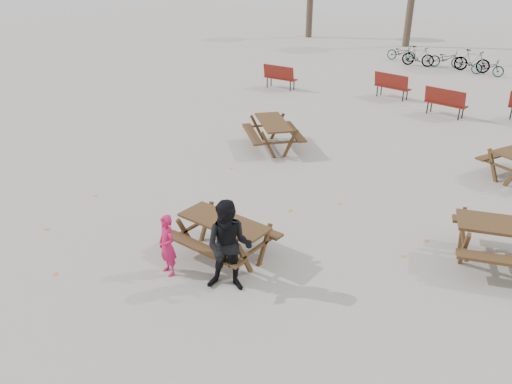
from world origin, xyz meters
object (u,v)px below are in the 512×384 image
Objects in this scene: adult at (229,247)px; picnic_table_east at (512,246)px; child at (167,245)px; food_tray at (223,222)px; main_picnic_table at (224,229)px; picnic_table_north at (273,135)px; soda_bottle at (221,220)px.

adult is 5.29m from picnic_table_east.
adult is 0.83× the size of picnic_table_east.
food_tray is at bearing 78.22° from child.
picnic_table_north is at bearing 117.30° from main_picnic_table.
picnic_table_east is (4.43, 3.10, -0.35)m from food_tray.
adult is at bearing 29.39° from child.
adult is (1.18, 0.35, 0.25)m from child.
child is 6.94m from picnic_table_north.
child reaches higher than picnic_table_north.
food_tray is 0.09× the size of picnic_table_north.
picnic_table_east reaches higher than main_picnic_table.
soda_bottle is 5.44m from picnic_table_east.
picnic_table_north is (-2.39, 6.51, -0.18)m from child.
child is at bearing -110.80° from main_picnic_table.
picnic_table_north is (-7.28, 2.42, -0.02)m from picnic_table_east.
picnic_table_east is at bearing 16.08° from adult.
food_tray is at bearing -60.72° from main_picnic_table.
main_picnic_table is 10.00× the size of food_tray.
picnic_table_east is (3.71, 3.75, -0.41)m from adult.
main_picnic_table is at bearing -21.87° from picnic_table_north.
main_picnic_table is 1.06× the size of adult.
main_picnic_table is 0.88× the size of picnic_table_east.
soda_bottle reaches higher than picnic_table_east.
adult reaches higher than picnic_table_north.
soda_bottle reaches higher than food_tray.
picnic_table_east is 1.06× the size of picnic_table_north.
soda_bottle is (0.04, -0.12, 0.26)m from main_picnic_table.
picnic_table_east is at bearing 34.98° from food_tray.
adult is (0.72, -0.65, 0.06)m from food_tray.
food_tray is 0.11× the size of adult.
picnic_table_north is (-3.57, 6.17, -0.43)m from adult.
soda_bottle is at bearing -70.26° from main_picnic_table.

